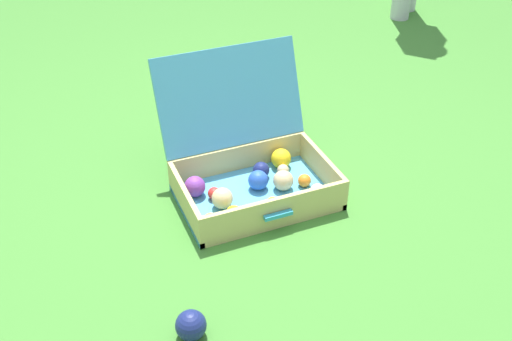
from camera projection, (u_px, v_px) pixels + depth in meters
The scene contains 3 objects.
ground_plane at pixel (233, 202), 2.37m from camera, with size 16.00×16.00×0.00m, color #3D7A2D.
open_suitcase at pixel (249, 167), 2.37m from camera, with size 0.59×0.57×0.51m.
stray_ball_on_grass at pixel (191, 325), 1.80m from camera, with size 0.09×0.09×0.09m, color navy.
Camera 1 is at (-0.63, -1.76, 1.46)m, focal length 42.52 mm.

